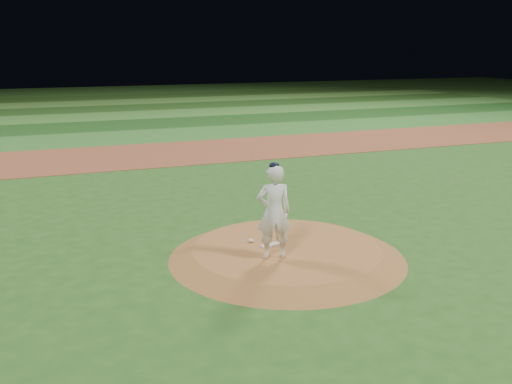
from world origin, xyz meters
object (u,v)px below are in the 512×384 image
at_px(rosin_bag, 251,240).
at_px(pitchers_mound, 287,252).
at_px(pitcher_on_mound, 274,212).
at_px(pitching_rubber, 274,244).

bearing_deg(rosin_bag, pitchers_mound, -45.26).
distance_m(pitchers_mound, rosin_bag, 0.94).
relative_size(rosin_bag, pitcher_on_mound, 0.06).
relative_size(pitchers_mound, pitcher_on_mound, 2.55).
distance_m(pitchers_mound, pitching_rubber, 0.37).
distance_m(pitching_rubber, pitcher_on_mound, 1.33).
xyz_separation_m(pitching_rubber, pitcher_on_mound, (-0.32, -0.76, 1.04)).
bearing_deg(pitching_rubber, pitcher_on_mound, -127.68).
bearing_deg(pitchers_mound, rosin_bag, 134.74).
bearing_deg(pitching_rubber, pitchers_mound, -63.70).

